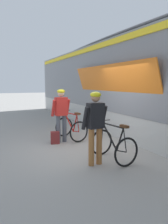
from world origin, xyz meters
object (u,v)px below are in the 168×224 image
bicycle_far_red (71,128)px  backpack_on_platform (55,138)px  train_car (166,83)px  cyclist_far_in_red (61,111)px  bicycle_near_black (113,145)px  cyclist_near_in_dark (95,122)px

bicycle_far_red → backpack_on_platform: 0.80m
train_car → cyclist_far_in_red: bearing=163.9°
train_car → bicycle_near_black: train_car is taller
bicycle_far_red → backpack_on_platform: bicycle_far_red is taller
bicycle_far_red → cyclist_far_in_red: bearing=-152.9°
train_car → bicycle_far_red: train_car is taller
cyclist_far_in_red → bicycle_far_red: size_ratio=1.50×
train_car → backpack_on_platform: 4.23m
cyclist_far_in_red → bicycle_far_red: cyclist_far_in_red is taller
cyclist_far_in_red → bicycle_near_black: (0.62, -2.26, -0.65)m
cyclist_near_in_dark → bicycle_far_red: (0.36, 2.55, -0.65)m
bicycle_near_black → train_car: bearing=23.6°
bicycle_near_black → cyclist_near_in_dark: bearing=-172.4°
cyclist_near_in_dark → bicycle_near_black: bearing=7.6°
train_car → backpack_on_platform: bearing=166.7°
cyclist_near_in_dark → cyclist_far_in_red: 2.33m
train_car → cyclist_far_in_red: 3.74m
cyclist_far_in_red → backpack_on_platform: cyclist_far_in_red is taller
cyclist_far_in_red → bicycle_near_black: cyclist_far_in_red is taller
bicycle_far_red → bicycle_near_black: bearing=-85.6°
cyclist_near_in_dark → bicycle_near_black: size_ratio=1.54×
bicycle_near_black → bicycle_far_red: (-0.19, 2.48, 0.00)m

